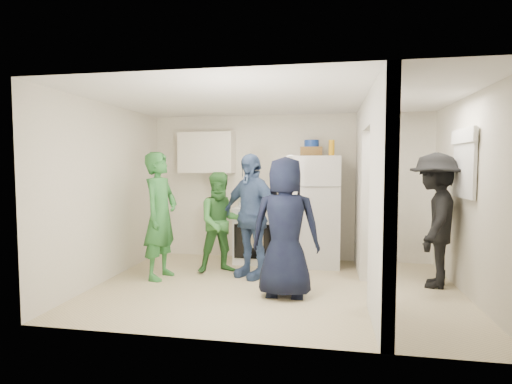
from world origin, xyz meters
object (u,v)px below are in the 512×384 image
at_px(wicker_basket, 311,152).
at_px(yellow_cup_stack_top, 332,148).
at_px(person_green_center, 221,222).
at_px(person_navy, 285,227).
at_px(blue_bowl, 312,144).
at_px(person_nook, 435,220).
at_px(person_green_left, 160,215).
at_px(person_denim, 251,216).
at_px(stove, 258,234).
at_px(fridge, 317,211).

height_order(wicker_basket, yellow_cup_stack_top, yellow_cup_stack_top).
bearing_deg(person_green_center, person_navy, -68.12).
height_order(blue_bowl, person_nook, blue_bowl).
bearing_deg(person_green_center, wicker_basket, 3.84).
relative_size(person_green_left, person_denim, 1.01).
xyz_separation_m(blue_bowl, person_nook, (1.69, -0.94, -1.08)).
bearing_deg(person_green_center, blue_bowl, 3.84).
bearing_deg(person_navy, wicker_basket, -97.80).
relative_size(stove, wicker_basket, 2.69).
height_order(stove, person_green_center, person_green_center).
bearing_deg(yellow_cup_stack_top, stove, 173.79).
distance_m(person_green_left, person_denim, 1.30).
bearing_deg(blue_bowl, person_navy, -98.10).
bearing_deg(wicker_basket, person_denim, -132.00).
bearing_deg(person_denim, person_nook, 31.20).
distance_m(stove, wicker_basket, 1.64).
bearing_deg(blue_bowl, wicker_basket, 0.00).
bearing_deg(person_navy, person_green_left, -14.99).
relative_size(wicker_basket, person_nook, 0.19).
height_order(stove, person_denim, person_denim).
bearing_deg(wicker_basket, person_green_left, -149.84).
bearing_deg(person_green_left, fridge, -55.06).
height_order(yellow_cup_stack_top, person_denim, yellow_cup_stack_top).
distance_m(yellow_cup_stack_top, person_green_center, 2.09).
bearing_deg(person_navy, yellow_cup_stack_top, -109.44).
xyz_separation_m(wicker_basket, yellow_cup_stack_top, (0.32, -0.15, 0.05)).
bearing_deg(fridge, wicker_basket, 153.43).
bearing_deg(stove, fridge, -1.76).
bearing_deg(person_green_left, blue_bowl, -52.91).
bearing_deg(person_green_center, fridge, 0.47).
bearing_deg(fridge, person_nook, -29.30).
relative_size(fridge, yellow_cup_stack_top, 7.12).
relative_size(person_green_center, person_navy, 0.88).
height_order(fridge, yellow_cup_stack_top, yellow_cup_stack_top).
bearing_deg(blue_bowl, person_green_left, -149.84).
bearing_deg(stove, person_green_left, -135.61).
height_order(person_green_center, person_denim, person_denim).
bearing_deg(wicker_basket, person_green_center, -150.17).
xyz_separation_m(wicker_basket, blue_bowl, (0.00, 0.00, 0.13)).
xyz_separation_m(blue_bowl, person_green_left, (-2.10, -1.22, -1.07)).
bearing_deg(fridge, person_green_left, -151.99).
distance_m(blue_bowl, yellow_cup_stack_top, 0.36).
xyz_separation_m(fridge, blue_bowl, (-0.10, 0.05, 1.09)).
height_order(fridge, person_navy, fridge).
relative_size(stove, person_nook, 0.52).
height_order(stove, yellow_cup_stack_top, yellow_cup_stack_top).
height_order(wicker_basket, person_green_left, wicker_basket).
bearing_deg(stove, yellow_cup_stack_top, -6.21).
height_order(stove, person_navy, person_navy).
distance_m(person_green_left, person_navy, 1.92).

